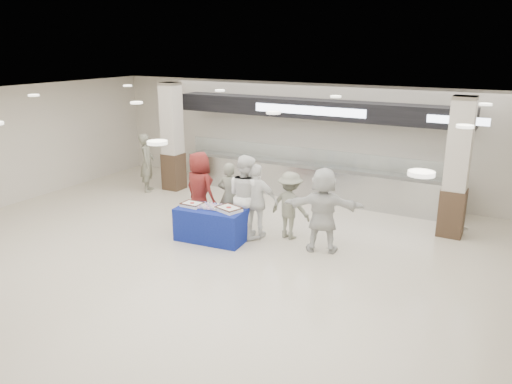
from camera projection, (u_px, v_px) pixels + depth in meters
The scene contains 15 objects.
ground at pixel (205, 267), 9.94m from camera, with size 14.00×14.00×0.00m, color beige.
serving_line at pixel (312, 158), 14.14m from camera, with size 8.70×0.85×2.80m.
column_left at pixel (172, 139), 14.88m from camera, with size 0.55×0.55×3.20m.
column_right at pixel (457, 171), 11.18m from camera, with size 0.55×0.55×3.20m.
display_table at pixel (211, 224), 11.21m from camera, with size 1.55×0.78×0.75m, color navy.
sheet_cake_left at pixel (192, 204), 11.26m from camera, with size 0.45×0.35×0.10m.
sheet_cake_right at pixel (229, 209), 10.93m from camera, with size 0.60×0.53×0.10m.
cupcake_tray at pixel (210, 206), 11.15m from camera, with size 0.45×0.36×0.07m.
civilian_maroon at pixel (200, 190), 11.93m from camera, with size 0.90×0.59×1.84m, color maroon.
soldier_a at pixel (229, 196), 11.84m from camera, with size 0.59×0.39×1.61m, color slate.
chef_tall at pixel (246, 196), 11.33m from camera, with size 0.92×0.72×1.90m, color white.
chef_short at pixel (257, 201), 11.23m from camera, with size 1.01×0.42×1.72m, color white.
soldier_b at pixel (290, 205), 11.23m from camera, with size 1.00×0.58×1.55m, color slate.
civilian_white at pixel (323, 210), 10.48m from camera, with size 1.71×0.54×1.84m, color silver.
soldier_bg at pixel (147, 163), 14.85m from camera, with size 0.63×0.42×1.74m, color slate.
Camera 1 is at (5.28, -7.48, 4.28)m, focal length 35.00 mm.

